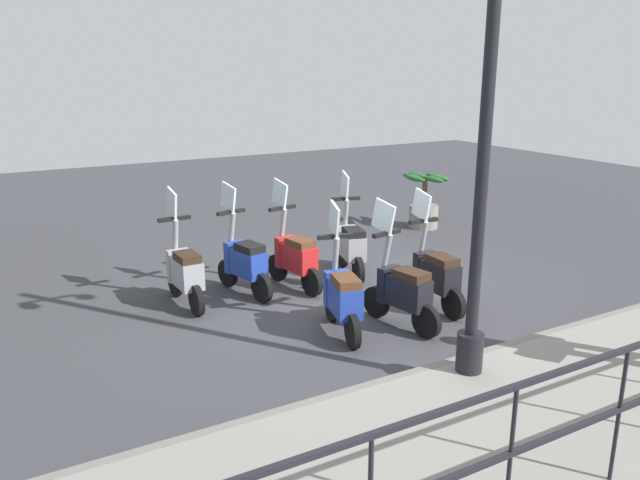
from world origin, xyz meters
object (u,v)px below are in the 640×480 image
(scooter_near_2, at_px, (342,296))
(scooter_near_0, at_px, (434,274))
(lamp_post_near, at_px, (482,178))
(scooter_near_1, at_px, (402,290))
(potted_palm, at_px, (424,205))
(scooter_far_0, at_px, (351,244))
(scooter_far_3, at_px, (184,271))
(scooter_far_1, at_px, (294,256))
(scooter_far_2, at_px, (244,261))

(scooter_near_2, bearing_deg, scooter_near_0, -72.45)
(lamp_post_near, height_order, scooter_near_1, lamp_post_near)
(potted_palm, distance_m, scooter_far_0, 3.29)
(scooter_far_0, bearing_deg, scooter_near_0, -157.41)
(scooter_near_2, distance_m, scooter_far_3, 2.24)
(potted_palm, height_order, scooter_near_1, scooter_near_1)
(scooter_near_1, distance_m, scooter_far_1, 1.93)
(scooter_near_2, distance_m, scooter_far_1, 1.70)
(lamp_post_near, xyz_separation_m, scooter_far_0, (3.45, -0.78, -1.61))
(lamp_post_near, distance_m, scooter_far_2, 3.94)
(scooter_far_3, bearing_deg, scooter_near_0, -123.58)
(lamp_post_near, relative_size, scooter_near_1, 2.85)
(scooter_near_2, xyz_separation_m, scooter_far_0, (1.79, -1.24, 0.00))
(potted_palm, height_order, scooter_near_2, scooter_near_2)
(scooter_far_0, bearing_deg, scooter_far_2, 104.76)
(scooter_near_2, relative_size, scooter_far_2, 1.00)
(scooter_near_0, height_order, scooter_far_1, same)
(scooter_near_2, xyz_separation_m, scooter_far_2, (1.81, 0.48, 0.00))
(scooter_near_2, relative_size, scooter_far_3, 1.00)
(scooter_near_1, distance_m, scooter_far_3, 2.86)
(scooter_far_2, height_order, scooter_far_3, same)
(scooter_far_2, distance_m, scooter_far_3, 0.85)
(scooter_near_2, bearing_deg, scooter_far_1, 5.94)
(potted_palm, relative_size, scooter_far_2, 0.69)
(potted_palm, distance_m, scooter_near_2, 5.36)
(scooter_far_1, bearing_deg, scooter_far_2, 70.84)
(potted_palm, relative_size, scooter_near_1, 0.69)
(potted_palm, relative_size, scooter_far_3, 0.69)
(lamp_post_near, distance_m, scooter_near_1, 2.20)
(scooter_near_1, bearing_deg, potted_palm, -52.28)
(scooter_near_2, relative_size, scooter_far_0, 1.00)
(potted_palm, bearing_deg, scooter_near_1, 138.36)
(scooter_near_0, xyz_separation_m, scooter_far_0, (1.70, 0.22, 0.00))
(scooter_far_3, bearing_deg, scooter_far_0, -92.31)
(potted_palm, relative_size, scooter_far_1, 0.69)
(potted_palm, relative_size, scooter_near_0, 0.69)
(potted_palm, distance_m, scooter_far_2, 4.83)
(potted_palm, xyz_separation_m, scooter_far_2, (-1.72, 4.51, 0.04))
(potted_palm, relative_size, scooter_near_2, 0.69)
(scooter_far_0, relative_size, scooter_far_2, 1.00)
(scooter_far_2, relative_size, scooter_far_3, 1.00)
(lamp_post_near, distance_m, scooter_far_3, 4.22)
(scooter_far_3, bearing_deg, scooter_near_2, -145.66)
(scooter_far_1, distance_m, scooter_far_2, 0.73)
(scooter_near_0, bearing_deg, potted_palm, -35.59)
(scooter_near_1, bearing_deg, scooter_far_2, 20.67)
(scooter_near_1, height_order, scooter_far_1, same)
(scooter_far_0, relative_size, scooter_far_1, 1.00)
(scooter_near_0, distance_m, scooter_near_2, 1.46)
(lamp_post_near, distance_m, scooter_near_2, 2.36)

